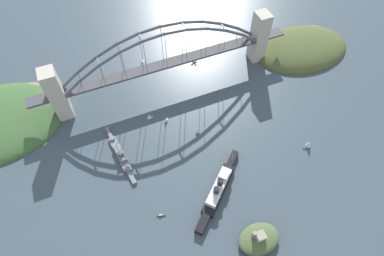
{
  "coord_description": "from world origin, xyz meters",
  "views": [
    {
      "loc": [
        77.23,
        265.58,
        289.29
      ],
      "look_at": [
        0.0,
        80.43,
        8.0
      ],
      "focal_mm": 29.52,
      "sensor_mm": 36.0,
      "label": 1
    }
  ],
  "objects_px": {
    "ocean_liner": "(218,189)",
    "small_boat_3": "(161,215)",
    "small_boat_2": "(309,144)",
    "fort_island_mid_harbor": "(259,239)",
    "harbor_arch_bridge": "(165,63)",
    "naval_cruiser": "(120,154)",
    "seaplane_taxiing_near_bridge": "(194,60)",
    "small_boat_1": "(197,130)",
    "small_boat_4": "(166,119)",
    "small_boat_0": "(149,116)",
    "seaplane_second_in_formation": "(143,63)"
  },
  "relations": [
    {
      "from": "small_boat_2",
      "to": "small_boat_4",
      "type": "bearing_deg",
      "value": -35.06
    },
    {
      "from": "harbor_arch_bridge",
      "to": "ocean_liner",
      "type": "bearing_deg",
      "value": 88.67
    },
    {
      "from": "seaplane_taxiing_near_bridge",
      "to": "small_boat_1",
      "type": "bearing_deg",
      "value": 69.0
    },
    {
      "from": "small_boat_3",
      "to": "small_boat_4",
      "type": "bearing_deg",
      "value": -112.34
    },
    {
      "from": "small_boat_4",
      "to": "seaplane_second_in_formation",
      "type": "bearing_deg",
      "value": -92.6
    },
    {
      "from": "harbor_arch_bridge",
      "to": "seaplane_second_in_formation",
      "type": "bearing_deg",
      "value": -69.49
    },
    {
      "from": "fort_island_mid_harbor",
      "to": "small_boat_1",
      "type": "relative_size",
      "value": 4.15
    },
    {
      "from": "small_boat_0",
      "to": "small_boat_3",
      "type": "bearing_deg",
      "value": 77.2
    },
    {
      "from": "naval_cruiser",
      "to": "small_boat_1",
      "type": "bearing_deg",
      "value": 177.27
    },
    {
      "from": "ocean_liner",
      "to": "small_boat_1",
      "type": "height_order",
      "value": "ocean_liner"
    },
    {
      "from": "seaplane_second_in_formation",
      "to": "small_boat_0",
      "type": "xyz_separation_m",
      "value": [
        20.82,
        89.13,
        1.85
      ]
    },
    {
      "from": "seaplane_second_in_formation",
      "to": "small_boat_0",
      "type": "bearing_deg",
      "value": 76.85
    },
    {
      "from": "harbor_arch_bridge",
      "to": "fort_island_mid_harbor",
      "type": "bearing_deg",
      "value": 92.42
    },
    {
      "from": "ocean_liner",
      "to": "small_boat_3",
      "type": "relative_size",
      "value": 8.98
    },
    {
      "from": "harbor_arch_bridge",
      "to": "small_boat_3",
      "type": "distance_m",
      "value": 173.18
    },
    {
      "from": "ocean_liner",
      "to": "small_boat_3",
      "type": "height_order",
      "value": "ocean_liner"
    },
    {
      "from": "ocean_liner",
      "to": "naval_cruiser",
      "type": "xyz_separation_m",
      "value": [
        78.07,
        -76.6,
        -2.91
      ]
    },
    {
      "from": "harbor_arch_bridge",
      "to": "ocean_liner",
      "type": "height_order",
      "value": "harbor_arch_bridge"
    },
    {
      "from": "small_boat_2",
      "to": "small_boat_3",
      "type": "bearing_deg",
      "value": 3.81
    },
    {
      "from": "ocean_liner",
      "to": "small_boat_2",
      "type": "distance_m",
      "value": 112.12
    },
    {
      "from": "seaplane_second_in_formation",
      "to": "fort_island_mid_harbor",
      "type": "bearing_deg",
      "value": 95.76
    },
    {
      "from": "ocean_liner",
      "to": "harbor_arch_bridge",
      "type": "bearing_deg",
      "value": -91.33
    },
    {
      "from": "small_boat_0",
      "to": "small_boat_1",
      "type": "distance_m",
      "value": 58.66
    },
    {
      "from": "ocean_liner",
      "to": "seaplane_taxiing_near_bridge",
      "type": "xyz_separation_m",
      "value": [
        -50.23,
        -179.89,
        -3.45
      ]
    },
    {
      "from": "fort_island_mid_harbor",
      "to": "small_boat_2",
      "type": "height_order",
      "value": "fort_island_mid_harbor"
    },
    {
      "from": "naval_cruiser",
      "to": "seaplane_second_in_formation",
      "type": "height_order",
      "value": "naval_cruiser"
    },
    {
      "from": "ocean_liner",
      "to": "small_boat_3",
      "type": "bearing_deg",
      "value": 1.59
    },
    {
      "from": "small_boat_1",
      "to": "small_boat_4",
      "type": "relative_size",
      "value": 1.14
    },
    {
      "from": "seaplane_second_in_formation",
      "to": "small_boat_2",
      "type": "height_order",
      "value": "small_boat_2"
    },
    {
      "from": "small_boat_2",
      "to": "small_boat_3",
      "type": "height_order",
      "value": "small_boat_2"
    },
    {
      "from": "ocean_liner",
      "to": "seaplane_second_in_formation",
      "type": "height_order",
      "value": "ocean_liner"
    },
    {
      "from": "small_boat_4",
      "to": "small_boat_0",
      "type": "bearing_deg",
      "value": -34.84
    },
    {
      "from": "harbor_arch_bridge",
      "to": "small_boat_1",
      "type": "bearing_deg",
      "value": 93.71
    },
    {
      "from": "harbor_arch_bridge",
      "to": "small_boat_2",
      "type": "xyz_separation_m",
      "value": [
        -108.09,
        145.91,
        -29.89
      ]
    },
    {
      "from": "harbor_arch_bridge",
      "to": "small_boat_4",
      "type": "relative_size",
      "value": 39.13
    },
    {
      "from": "harbor_arch_bridge",
      "to": "seaplane_second_in_formation",
      "type": "distance_m",
      "value": 58.74
    },
    {
      "from": "ocean_liner",
      "to": "naval_cruiser",
      "type": "bearing_deg",
      "value": -44.45
    },
    {
      "from": "fort_island_mid_harbor",
      "to": "seaplane_taxiing_near_bridge",
      "type": "bearing_deg",
      "value": -99.03
    },
    {
      "from": "seaplane_second_in_formation",
      "to": "small_boat_1",
      "type": "relative_size",
      "value": 1.25
    },
    {
      "from": "small_boat_3",
      "to": "ocean_liner",
      "type": "bearing_deg",
      "value": -178.41
    },
    {
      "from": "small_boat_3",
      "to": "seaplane_second_in_formation",
      "type": "bearing_deg",
      "value": -102.95
    },
    {
      "from": "small_boat_1",
      "to": "fort_island_mid_harbor",
      "type": "bearing_deg",
      "value": 91.59
    },
    {
      "from": "small_boat_0",
      "to": "small_boat_1",
      "type": "relative_size",
      "value": 0.94
    },
    {
      "from": "ocean_liner",
      "to": "small_boat_4",
      "type": "relative_size",
      "value": 9.33
    },
    {
      "from": "fort_island_mid_harbor",
      "to": "small_boat_0",
      "type": "bearing_deg",
      "value": -74.52
    },
    {
      "from": "ocean_liner",
      "to": "small_boat_1",
      "type": "relative_size",
      "value": 8.17
    },
    {
      "from": "seaplane_second_in_formation",
      "to": "small_boat_3",
      "type": "xyz_separation_m",
      "value": [
        46.65,
        202.87,
        -1.32
      ]
    },
    {
      "from": "harbor_arch_bridge",
      "to": "small_boat_0",
      "type": "height_order",
      "value": "harbor_arch_bridge"
    },
    {
      "from": "harbor_arch_bridge",
      "to": "naval_cruiser",
      "type": "height_order",
      "value": "harbor_arch_bridge"
    },
    {
      "from": "fort_island_mid_harbor",
      "to": "small_boat_0",
      "type": "relative_size",
      "value": 4.43
    }
  ]
}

